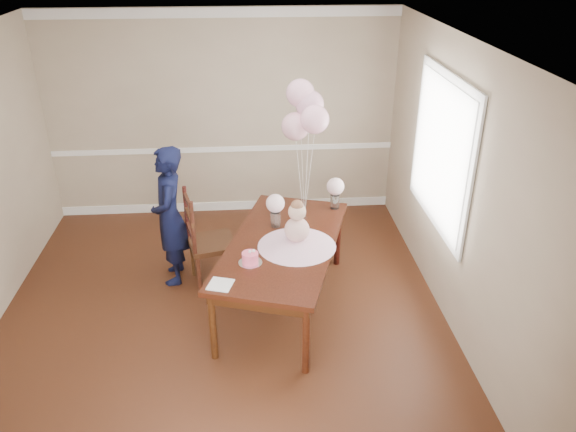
{
  "coord_description": "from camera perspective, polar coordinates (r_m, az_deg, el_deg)",
  "views": [
    {
      "loc": [
        0.31,
        -4.61,
        3.52
      ],
      "look_at": [
        0.68,
        0.19,
        1.05
      ],
      "focal_mm": 35.0,
      "sensor_mm": 36.0,
      "label": 1
    }
  ],
  "objects": [
    {
      "name": "window_blinds",
      "position": [
        5.8,
        15.14,
        6.35
      ],
      "size": [
        0.01,
        1.5,
        1.4
      ],
      "primitive_type": "cube",
      "color": "silver",
      "rests_on": "wall_right"
    },
    {
      "name": "roses_near",
      "position": [
        5.73,
        -1.3,
        1.29
      ],
      "size": [
        0.19,
        0.19,
        0.19
      ],
      "primitive_type": "sphere",
      "color": "#FBD3D7",
      "rests_on": "rose_vase_near"
    },
    {
      "name": "birthday_cake",
      "position": [
        5.2,
        -3.87,
        -4.24
      ],
      "size": [
        0.19,
        0.19,
        0.1
      ],
      "primitive_type": "cylinder",
      "rotation": [
        0.0,
        0.0,
        -0.3
      ],
      "color": "#FF5077",
      "rests_on": "cake_platter"
    },
    {
      "name": "dining_chair_seat",
      "position": [
        6.13,
        -7.73,
        -2.74
      ],
      "size": [
        0.58,
        0.58,
        0.05
      ],
      "primitive_type": "cube",
      "rotation": [
        0.0,
        0.0,
        0.26
      ],
      "color": "#341B0E",
      "rests_on": "chair_leg_fl"
    },
    {
      "name": "chair_slat_low",
      "position": [
        6.01,
        -9.86,
        -1.53
      ],
      "size": [
        0.14,
        0.43,
        0.05
      ],
      "primitive_type": "cube",
      "rotation": [
        0.0,
        0.0,
        0.26
      ],
      "color": "#38170F",
      "rests_on": "dining_chair_seat"
    },
    {
      "name": "wall_back",
      "position": [
        7.44,
        -6.67,
        10.02
      ],
      "size": [
        4.5,
        0.02,
        2.7
      ],
      "primitive_type": "cube",
      "color": "tan",
      "rests_on": "floor"
    },
    {
      "name": "rose_vase_far",
      "position": [
        6.21,
        4.78,
        1.48
      ],
      "size": [
        0.13,
        0.13,
        0.16
      ],
      "primitive_type": "cylinder",
      "rotation": [
        0.0,
        0.0,
        -0.3
      ],
      "color": "silver",
      "rests_on": "dining_table_top"
    },
    {
      "name": "window_frame",
      "position": [
        5.81,
        15.31,
        6.34
      ],
      "size": [
        0.02,
        1.66,
        1.56
      ],
      "primitive_type": "cube",
      "color": "white",
      "rests_on": "wall_right"
    },
    {
      "name": "roses_far",
      "position": [
        6.13,
        4.84,
        3.01
      ],
      "size": [
        0.19,
        0.19,
        0.19
      ],
      "primitive_type": "sphere",
      "color": "#FDD4D9",
      "rests_on": "rose_vase_far"
    },
    {
      "name": "chair_rail_trim",
      "position": [
        7.58,
        -6.49,
        6.75
      ],
      "size": [
        4.5,
        0.02,
        0.07
      ],
      "primitive_type": "cube",
      "color": "white",
      "rests_on": "wall_back"
    },
    {
      "name": "balloon_ribbon_d",
      "position": [
        5.83,
        1.45,
        5.26
      ],
      "size": [
        0.05,
        0.12,
        1.15
      ],
      "primitive_type": "cylinder",
      "rotation": [
        -0.09,
        -0.07,
        -0.3
      ],
      "color": "silver",
      "rests_on": "balloon_weight"
    },
    {
      "name": "chair_slat_top",
      "position": [
        5.86,
        -10.13,
        1.45
      ],
      "size": [
        0.14,
        0.43,
        0.05
      ],
      "primitive_type": "cube",
      "rotation": [
        0.0,
        0.0,
        0.26
      ],
      "color": "black",
      "rests_on": "dining_chair_seat"
    },
    {
      "name": "table_leg_fl",
      "position": [
        5.15,
        -7.64,
        -11.02
      ],
      "size": [
        0.09,
        0.09,
        0.71
      ],
      "primitive_type": "cylinder",
      "rotation": [
        0.0,
        0.0,
        -0.3
      ],
      "color": "black",
      "rests_on": "floor"
    },
    {
      "name": "napkin",
      "position": [
        4.95,
        -6.88,
        -6.93
      ],
      "size": [
        0.25,
        0.25,
        0.01
      ],
      "primitive_type": "cube",
      "rotation": [
        0.0,
        0.0,
        -0.3
      ],
      "color": "white",
      "rests_on": "dining_table_top"
    },
    {
      "name": "wall_front",
      "position": [
        3.04,
        -9.34,
        -18.77
      ],
      "size": [
        4.5,
        0.02,
        2.7
      ],
      "primitive_type": "cube",
      "color": "tan",
      "rests_on": "floor"
    },
    {
      "name": "cake_platter",
      "position": [
        5.23,
        -3.85,
        -4.75
      ],
      "size": [
        0.28,
        0.28,
        0.01
      ],
      "primitive_type": "cylinder",
      "rotation": [
        0.0,
        0.0,
        -0.3
      ],
      "color": "silver",
      "rests_on": "dining_table_top"
    },
    {
      "name": "balloon_c",
      "position": [
        5.66,
        2.22,
        11.26
      ],
      "size": [
        0.28,
        0.28,
        0.28
      ],
      "primitive_type": "sphere",
      "color": "#D99AB5",
      "rests_on": "balloon_ribbon_c"
    },
    {
      "name": "balloon_d",
      "position": [
        5.67,
        1.25,
        12.36
      ],
      "size": [
        0.28,
        0.28,
        0.28
      ],
      "primitive_type": "sphere",
      "color": "#F1AAC5",
      "rests_on": "balloon_ribbon_d"
    },
    {
      "name": "chair_leg_br",
      "position": [
        6.46,
        -6.27,
        -3.61
      ],
      "size": [
        0.05,
        0.05,
        0.47
      ],
      "primitive_type": "cylinder",
      "rotation": [
        0.0,
        0.0,
        0.26
      ],
      "color": "#3E1D11",
      "rests_on": "floor"
    },
    {
      "name": "table_apron",
      "position": [
        5.61,
        -0.52,
        -3.53
      ],
      "size": [
        1.44,
        2.1,
        0.1
      ],
      "primitive_type": "cube",
      "rotation": [
        0.0,
        0.0,
        -0.3
      ],
      "color": "black",
      "rests_on": "table_leg_fl"
    },
    {
      "name": "chair_leg_fr",
      "position": [
        6.13,
        -5.41,
        -5.38
      ],
      "size": [
        0.05,
        0.05,
        0.47
      ],
      "primitive_type": "cylinder",
      "rotation": [
        0.0,
        0.0,
        0.26
      ],
      "color": "#3B1A10",
      "rests_on": "floor"
    },
    {
      "name": "chair_back_post_l",
      "position": [
        5.78,
        -9.62,
        -1.28
      ],
      "size": [
        0.05,
        0.05,
        0.61
      ],
      "primitive_type": "cylinder",
      "rotation": [
        0.0,
        0.0,
        0.26
      ],
      "color": "#33150E",
      "rests_on": "dining_chair_seat"
    },
    {
      "name": "crown_molding",
      "position": [
        7.16,
        -7.25,
        19.83
      ],
      "size": [
        4.5,
        0.02,
        0.12
      ],
      "primitive_type": "cube",
      "color": "white",
      "rests_on": "wall_back"
    },
    {
      "name": "chair_back_post_r",
      "position": [
        6.13,
        -10.28,
        0.37
      ],
      "size": [
        0.05,
        0.05,
        0.61
      ],
      "primitive_type": "cylinder",
      "rotation": [
        0.0,
        0.0,
        0.26
      ],
      "color": "#38120F",
      "rests_on": "dining_chair_seat"
    },
    {
      "name": "baby_skirt",
      "position": [
        5.46,
        0.9,
        -2.6
      ],
      "size": [
        0.96,
        0.96,
        0.1
      ],
      "primitive_type": "cone",
      "rotation": [
        0.0,
        0.0,
        -0.3
      ],
      "color": "#E5A9C3",
      "rests_on": "dining_table_top"
    },
    {
      "name": "baby_hair",
      "position": [
        5.28,
        0.93,
        1.02
      ],
      "size": [
        0.12,
        0.12,
        0.12
      ],
      "primitive_type": "sphere",
      "color": "brown",
      "rests_on": "baby_head"
    },
    {
      "name": "balloon_ribbon_b",
      "position": [
        5.78,
        2.15,
        3.94
      ],
      "size": [
        0.08,
        0.08,
        0.94
      ],
      "primitive_type": "cylinder",
      "rotation": [
        0.05,
        0.1,
        -0.3
      ],
      "color": "white",
      "rests_on": "balloon_weight"
    },
    {
      "name": "table_leg_fr",
      "position": [
        4.96,
        1.83,
        -12.47
      ],
      "size": [
        0.09,
        0.09,
        0.71
      ],
      "primitive_type": "cylinder",
      "rotation": [
        0.0,
        0.0,
        -0.3
      ],
      "color": "black",
      "rests_on": "floor"
    },
    {
      "name": "balloon_weight",
      "position": [
        6.01,
        1.65,
        -0.09
      ],
      "size": [
        0.05,
        0.05,
        0.02
      ],
      "primitive_type": "cylinder",
      "rotation": [
        0.0,
        0.0,
        -0.3
      ],
      "color": "silver",
      "rests_on": "dining_table_top"
    },
    {
      "name": "table_leg_bl",
      "position": [
        6.63,
        -2.21,
        -1.36
      ],
      "size": [
        0.09,
        0.09,
        0.71
      ],
      "primitive_type": "cylinder",
      "rotation": [
        0.0,
        0.0,
        -0.3
      ],
      "color": "black",
      "rests_on": "floor"
    },
    {
      "name": "chair_leg_bl",
      "position": [
        6.4,
        -9.68,
        -4.16
      ],
      "size": [
        0.05,
        0.05,
        0.47
      ],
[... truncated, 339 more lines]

